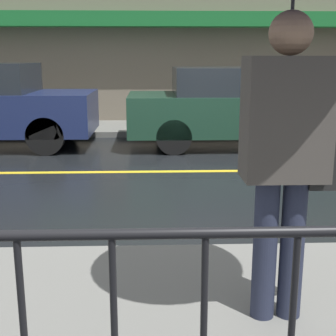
{
  "coord_description": "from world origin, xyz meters",
  "views": [
    {
      "loc": [
        -0.46,
        -6.94,
        1.7
      ],
      "look_at": [
        -0.27,
        -1.73,
        0.47
      ],
      "focal_mm": 50.0,
      "sensor_mm": 36.0,
      "label": 1
    }
  ],
  "objects": [
    {
      "name": "ground_plane",
      "position": [
        0.0,
        0.0,
        0.0
      ],
      "size": [
        80.0,
        80.0,
        0.0
      ],
      "primitive_type": "plane",
      "color": "black"
    },
    {
      "name": "lane_marking",
      "position": [
        0.0,
        0.0,
        0.0
      ],
      "size": [
        25.2,
        0.12,
        0.01
      ],
      "color": "gold",
      "rests_on": "ground_plane"
    },
    {
      "name": "car_dark_green",
      "position": [
        1.27,
        2.15,
        0.78
      ],
      "size": [
        4.4,
        1.88,
        1.52
      ],
      "color": "#193828",
      "rests_on": "ground_plane"
    },
    {
      "name": "pedestrian",
      "position": [
        0.31,
        -4.31,
        1.94
      ],
      "size": [
        1.17,
        1.17,
        2.28
      ],
      "rotation": [
        0.0,
        0.0,
        3.14
      ],
      "color": "#23283D",
      "rests_on": "sidewalk_near"
    },
    {
      "name": "sidewalk_far",
      "position": [
        0.0,
        4.14,
        0.06
      ],
      "size": [
        28.0,
        1.96,
        0.12
      ],
      "color": "slate",
      "rests_on": "ground_plane"
    },
    {
      "name": "building_storefront",
      "position": [
        0.0,
        5.24,
        2.46
      ],
      "size": [
        28.0,
        0.85,
        4.89
      ],
      "color": "#706656",
      "rests_on": "ground_plane"
    }
  ]
}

